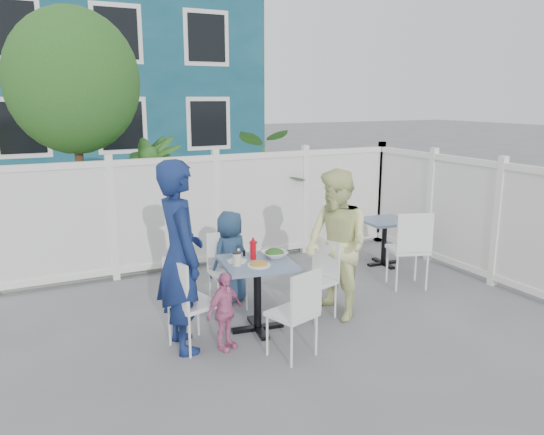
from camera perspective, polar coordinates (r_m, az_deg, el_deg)
name	(u,v)px	position (r m, az deg, el deg)	size (l,w,h in m)	color
ground	(289,328)	(5.74, 1.89, -11.80)	(80.00, 80.00, 0.00)	slate
near_sidewalk	(183,242)	(9.06, -9.58, -2.61)	(24.00, 2.60, 0.01)	gray
street	(135,204)	(12.57, -14.55, 1.46)	(24.00, 5.00, 0.01)	black
far_sidewalk	(111,184)	(15.57, -16.97, 3.45)	(24.00, 1.60, 0.01)	gray
building	(69,78)	(18.70, -20.97, 13.88)	(11.00, 6.00, 6.00)	#114455
fence_back	(217,212)	(7.62, -5.99, 0.59)	(5.86, 0.08, 1.60)	white
fence_right	(462,217)	(7.72, 19.72, 0.06)	(0.08, 3.66, 1.60)	white
tree	(73,82)	(7.94, -20.62, 13.49)	(1.80, 1.62, 3.59)	#382316
potted_shrub_a	(150,199)	(8.03, -12.98, 1.93)	(1.03, 1.03, 1.83)	#23541A
potted_shrub_b	(277,190)	(8.64, 0.56, 3.01)	(1.65, 1.43, 1.83)	#23541A
main_table	(257,277)	(5.48, -1.59, -6.41)	(0.81, 0.81, 0.75)	#4C5F81
spare_table	(385,230)	(7.81, 12.02, -1.33)	(0.68, 0.68, 0.67)	#4C5F81
chair_left	(186,297)	(5.16, -9.22, -8.45)	(0.50, 0.51, 0.91)	white
chair_right	(319,273)	(5.89, 5.13, -5.94)	(0.47, 0.48, 0.86)	white
chair_back	(226,264)	(6.17, -4.98, -5.03)	(0.41, 0.40, 0.86)	white
chair_near	(298,308)	(4.94, 2.80, -9.65)	(0.49, 0.48, 0.86)	white
chair_spare	(411,244)	(6.89, 14.68, -2.79)	(0.58, 0.57, 1.00)	white
man	(180,256)	(5.08, -9.84, -4.14)	(0.67, 0.44, 1.84)	navy
woman	(337,245)	(5.80, 6.97, -2.94)	(0.80, 0.62, 1.64)	#DBE658
boy	(230,257)	(6.26, -4.49, -4.27)	(0.54, 0.35, 1.11)	navy
toddler	(225,311)	(5.17, -5.13, -10.01)	(0.45, 0.19, 0.77)	pink
plate_main	(259,265)	(5.28, -1.42, -5.14)	(0.23, 0.23, 0.01)	white
plate_side	(237,261)	(5.42, -3.79, -4.70)	(0.20, 0.20, 0.01)	white
salad_bowl	(275,254)	(5.55, 0.28, -3.98)	(0.26, 0.26, 0.06)	white
coffee_cup_a	(237,259)	(5.28, -3.80, -4.52)	(0.08, 0.08, 0.13)	beige
coffee_cup_b	(253,248)	(5.66, -2.03, -3.35)	(0.08, 0.08, 0.12)	beige
ketchup_bottle	(253,250)	(5.47, -2.04, -3.55)	(0.06, 0.06, 0.19)	red
salt_shaker	(239,252)	(5.60, -3.61, -3.77)	(0.03, 0.03, 0.08)	white
pepper_shaker	(244,253)	(5.60, -3.01, -3.82)	(0.03, 0.03, 0.06)	black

